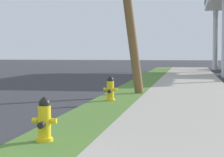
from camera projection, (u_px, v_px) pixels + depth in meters
name	position (u px, v px, depth m)	size (l,w,h in m)	color
fire_hydrant_nearest	(44.00, 122.00, 7.94)	(0.42, 0.38, 0.74)	yellow
fire_hydrant_second	(110.00, 90.00, 14.42)	(0.42, 0.38, 0.74)	yellow
fire_hydrant_third	(137.00, 76.00, 22.78)	(0.42, 0.37, 0.74)	yellow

